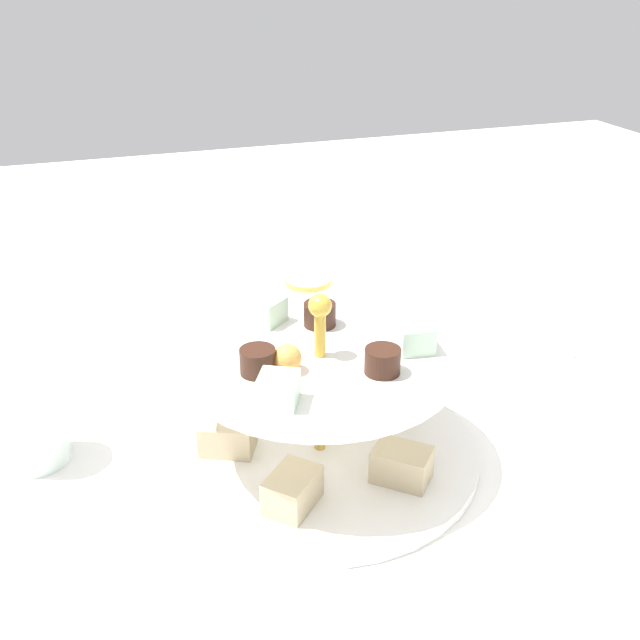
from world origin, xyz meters
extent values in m
plane|color=white|center=(0.00, 0.00, 0.00)|extent=(2.40, 2.40, 0.00)
cylinder|color=white|center=(0.00, 0.00, 0.01)|extent=(0.29, 0.29, 0.01)
cylinder|color=white|center=(0.00, 0.00, 0.10)|extent=(0.24, 0.24, 0.01)
cylinder|color=gold|center=(0.00, 0.00, 0.08)|extent=(0.01, 0.01, 0.15)
sphere|color=gold|center=(0.00, 0.00, 0.15)|extent=(0.02, 0.02, 0.02)
cube|color=#CCB78E|center=(0.03, -0.08, 0.03)|extent=(0.04, 0.05, 0.03)
cube|color=#CCB78E|center=(0.08, 0.00, 0.03)|extent=(0.05, 0.04, 0.03)
cube|color=#CCB78E|center=(0.02, 0.08, 0.03)|extent=(0.05, 0.06, 0.03)
cube|color=#CCB78E|center=(-0.07, 0.05, 0.03)|extent=(0.06, 0.06, 0.03)
cube|color=#CCB78E|center=(-0.07, -0.05, 0.03)|extent=(0.06, 0.06, 0.03)
cylinder|color=#E5C660|center=(0.04, -0.03, 0.02)|extent=(0.04, 0.04, 0.01)
cylinder|color=#381E14|center=(-0.01, 0.06, 0.12)|extent=(0.03, 0.03, 0.02)
cylinder|color=#381E14|center=(-0.04, -0.04, 0.12)|extent=(0.03, 0.03, 0.02)
cylinder|color=#381E14|center=(0.06, -0.02, 0.12)|extent=(0.03, 0.03, 0.02)
cube|color=silver|center=(0.08, 0.03, 0.12)|extent=(0.04, 0.04, 0.02)
cube|color=silver|center=(-0.06, 0.05, 0.12)|extent=(0.04, 0.04, 0.02)
cube|color=silver|center=(-0.02, -0.08, 0.12)|extent=(0.03, 0.03, 0.02)
sphere|color=gold|center=(-0.02, 0.03, 0.12)|extent=(0.02, 0.02, 0.02)
cylinder|color=silver|center=(0.28, 0.07, 0.04)|extent=(0.06, 0.06, 0.08)
cylinder|color=white|center=(0.29, -0.08, 0.00)|extent=(0.09, 0.09, 0.01)
cylinder|color=white|center=(0.29, -0.08, 0.03)|extent=(0.06, 0.06, 0.04)
cylinder|color=gold|center=(0.29, -0.08, 0.05)|extent=(0.06, 0.06, 0.01)
cube|color=silver|center=(0.16, -0.30, 0.00)|extent=(0.16, 0.09, 0.00)
cylinder|color=silver|center=(0.08, 0.25, 0.04)|extent=(0.06, 0.06, 0.09)
camera|label=1|loc=(-0.55, 0.19, 0.42)|focal=43.12mm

